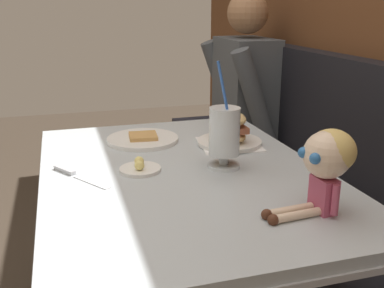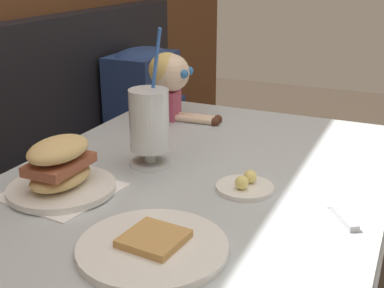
{
  "view_description": "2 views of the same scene",
  "coord_description": "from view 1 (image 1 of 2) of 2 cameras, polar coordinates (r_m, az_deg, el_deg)",
  "views": [
    {
      "loc": [
        1.19,
        -0.14,
        1.21
      ],
      "look_at": [
        -0.03,
        0.21,
        0.81
      ],
      "focal_mm": 42.34,
      "sensor_mm": 36.0,
      "label": 1
    },
    {
      "loc": [
        -0.96,
        -0.24,
        1.2
      ],
      "look_at": [
        0.07,
        0.23,
        0.78
      ],
      "focal_mm": 48.29,
      "sensor_mm": 36.0,
      "label": 2
    }
  ],
  "objects": [
    {
      "name": "booth_bench",
      "position": [
        1.76,
        19.69,
        -13.68
      ],
      "size": [
        2.6,
        0.48,
        1.0
      ],
      "color": "black",
      "rests_on": "ground"
    },
    {
      "name": "diner_table",
      "position": [
        1.4,
        -1.09,
        -10.83
      ],
      "size": [
        1.11,
        0.81,
        0.74
      ],
      "color": "#B2BCC1",
      "rests_on": "ground"
    },
    {
      "name": "toast_plate",
      "position": [
        1.59,
        -6.22,
        0.64
      ],
      "size": [
        0.25,
        0.25,
        0.03
      ],
      "color": "white",
      "rests_on": "diner_table"
    },
    {
      "name": "milkshake_glass",
      "position": [
        1.31,
        4.1,
        1.17
      ],
      "size": [
        0.1,
        0.1,
        0.31
      ],
      "color": "silver",
      "rests_on": "diner_table"
    },
    {
      "name": "sandwich_plate",
      "position": [
        1.54,
        4.76,
        1.57
      ],
      "size": [
        0.22,
        0.22,
        0.12
      ],
      "color": "white",
      "rests_on": "diner_table"
    },
    {
      "name": "butter_saucer",
      "position": [
        1.32,
        -6.57,
        -3.0
      ],
      "size": [
        0.12,
        0.12,
        0.04
      ],
      "color": "white",
      "rests_on": "diner_table"
    },
    {
      "name": "butter_knife",
      "position": [
        1.33,
        -14.89,
        -3.58
      ],
      "size": [
        0.21,
        0.15,
        0.01
      ],
      "color": "silver",
      "rests_on": "diner_table"
    },
    {
      "name": "seated_doll",
      "position": [
        1.06,
        16.61,
        -1.86
      ],
      "size": [
        0.12,
        0.22,
        0.2
      ],
      "color": "#B74C6B",
      "rests_on": "diner_table"
    },
    {
      "name": "diner_patron",
      "position": [
        2.42,
        5.8,
        6.35
      ],
      "size": [
        0.55,
        0.48,
        0.81
      ],
      "color": "#4C5156",
      "rests_on": "booth_bench"
    }
  ]
}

